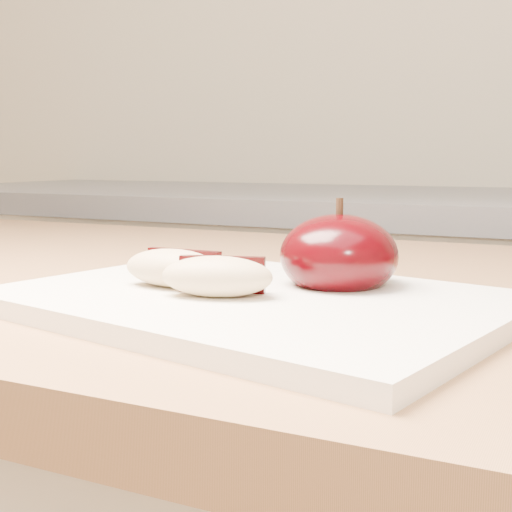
% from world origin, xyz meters
% --- Properties ---
extents(back_cabinet, '(2.40, 0.62, 0.94)m').
position_xyz_m(back_cabinet, '(0.00, 1.20, 0.47)').
color(back_cabinet, silver).
rests_on(back_cabinet, ground).
extents(cutting_board, '(0.37, 0.30, 0.01)m').
position_xyz_m(cutting_board, '(-0.08, 0.37, 0.91)').
color(cutting_board, white).
rests_on(cutting_board, island_counter).
extents(apple_half, '(0.11, 0.11, 0.07)m').
position_xyz_m(apple_half, '(-0.04, 0.42, 0.93)').
color(apple_half, black).
rests_on(apple_half, cutting_board).
extents(apple_wedge_a, '(0.07, 0.04, 0.03)m').
position_xyz_m(apple_wedge_a, '(-0.14, 0.36, 0.93)').
color(apple_wedge_a, '#CEB183').
rests_on(apple_wedge_a, cutting_board).
extents(apple_wedge_b, '(0.08, 0.06, 0.03)m').
position_xyz_m(apple_wedge_b, '(-0.10, 0.34, 0.93)').
color(apple_wedge_b, '#CEB183').
rests_on(apple_wedge_b, cutting_board).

